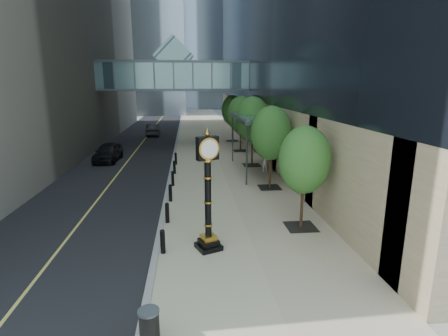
% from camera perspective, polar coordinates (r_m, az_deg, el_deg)
% --- Properties ---
extents(ground, '(320.00, 320.00, 0.00)m').
position_cam_1_polar(ground, '(13.75, 1.53, -15.30)').
color(ground, gray).
rests_on(ground, ground).
extents(road, '(8.00, 180.00, 0.02)m').
position_cam_1_polar(road, '(52.65, -11.74, 6.01)').
color(road, black).
rests_on(road, ground).
extents(sidewalk, '(8.00, 180.00, 0.06)m').
position_cam_1_polar(sidewalk, '(52.43, -2.96, 6.26)').
color(sidewalk, '#B2A889').
rests_on(sidewalk, ground).
extents(curb, '(0.25, 180.00, 0.07)m').
position_cam_1_polar(curb, '(52.39, -7.36, 6.17)').
color(curb, gray).
rests_on(curb, ground).
extents(distant_tower_c, '(22.00, 22.00, 65.00)m').
position_cam_1_polar(distant_tower_c, '(134.54, -8.33, 24.46)').
color(distant_tower_c, '#A4BBCE').
rests_on(distant_tower_c, ground).
extents(skywalk, '(17.00, 4.20, 5.80)m').
position_cam_1_polar(skywalk, '(39.99, -8.13, 14.93)').
color(skywalk, slate).
rests_on(skywalk, ground).
extents(entrance_canopy, '(3.00, 8.00, 4.38)m').
position_cam_1_polar(entrance_canopy, '(26.55, 5.24, 8.19)').
color(entrance_canopy, '#383F44').
rests_on(entrance_canopy, ground).
extents(bollard_row, '(0.20, 16.20, 0.90)m').
position_cam_1_polar(bollard_row, '(21.85, -8.54, -2.90)').
color(bollard_row, black).
rests_on(bollard_row, sidewalk).
extents(street_trees, '(2.74, 28.47, 5.64)m').
position_cam_1_polar(street_trees, '(29.43, 4.39, 7.69)').
color(street_trees, black).
rests_on(street_trees, sidewalk).
extents(street_clock, '(1.19, 1.19, 4.84)m').
position_cam_1_polar(street_clock, '(13.90, -2.62, -5.25)').
color(street_clock, black).
rests_on(street_clock, sidewalk).
extents(trash_bin, '(0.55, 0.55, 0.90)m').
position_cam_1_polar(trash_bin, '(10.09, -12.08, -24.13)').
color(trash_bin, black).
rests_on(trash_bin, sidewalk).
extents(pedestrian, '(0.63, 0.50, 1.50)m').
position_cam_1_polar(pedestrian, '(27.04, 6.68, 0.99)').
color(pedestrian, beige).
rests_on(pedestrian, sidewalk).
extents(car_near, '(2.10, 4.76, 1.59)m').
position_cam_1_polar(car_near, '(32.42, -18.39, 2.49)').
color(car_near, black).
rests_on(car_near, road).
extents(car_far, '(1.73, 4.63, 1.51)m').
position_cam_1_polar(car_far, '(47.35, -11.46, 6.14)').
color(car_far, black).
rests_on(car_far, road).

